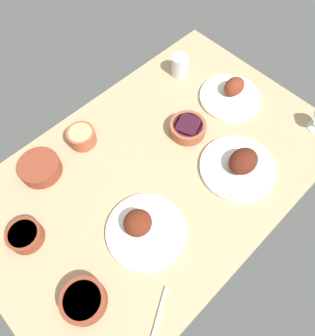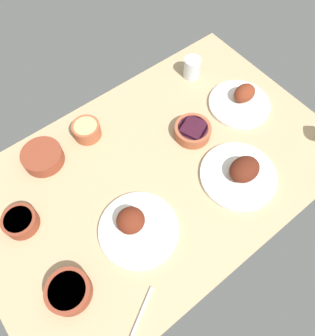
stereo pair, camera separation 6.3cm
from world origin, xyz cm
name	(u,v)px [view 1 (the left image)]	position (x,y,z in cm)	size (l,w,h in cm)	color
dining_table	(158,173)	(0.00, 0.00, 2.00)	(140.00, 90.00, 4.00)	tan
plate_center_main	(231,94)	(48.41, 3.91, 6.19)	(26.30, 26.30, 8.59)	white
plate_far_side	(240,165)	(23.02, -21.10, 6.50)	(29.06, 29.06, 8.80)	white
plate_near_viewer	(143,228)	(-20.11, -13.59, 6.44)	(28.00, 28.00, 9.15)	white
bowl_onions	(188,128)	(21.45, 4.49, 6.70)	(14.77, 14.77, 4.93)	#A35133
bowl_pasta	(82,136)	(-12.11, 30.71, 7.34)	(11.13, 11.13, 6.17)	#A35133
bowl_sauce	(83,301)	(-49.01, -17.86, 7.00)	(14.20, 14.20, 5.51)	brown
bowl_potatoes	(25,236)	(-50.54, 12.17, 6.94)	(11.89, 11.89, 5.40)	brown
bowl_soup	(40,167)	(-32.00, 30.66, 6.97)	(15.64, 15.64, 5.46)	brown
water_tumbler	(180,66)	(42.66, 29.63, 8.67)	(7.39, 7.39, 9.33)	silver
spoon_loose	(159,314)	(-34.76, -36.44, 4.40)	(16.07, 0.90, 0.80)	silver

